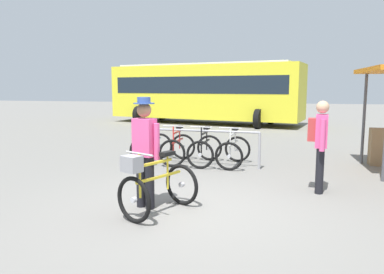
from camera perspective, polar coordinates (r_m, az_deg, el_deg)
The scene contains 10 objects.
ground_plane at distance 5.75m, azimuth -0.24°, elevation -11.17°, with size 80.00×80.00×0.00m, color slate.
bike_rack_rail at distance 8.72m, azimuth 0.21°, elevation -0.18°, with size 3.21×0.18×0.88m.
racked_bike_teal at distance 9.31m, azimuth -6.34°, elevation -1.57°, with size 0.83×1.18×0.97m.
racked_bike_red at distance 9.07m, azimuth -2.24°, elevation -1.78°, with size 0.67×1.12×0.97m.
racked_bike_black at distance 8.87m, azimuth 2.05°, elevation -1.98°, with size 0.68×1.09×0.97m.
racked_bike_white at distance 8.73m, azimuth 6.51°, elevation -2.19°, with size 0.73×1.15×0.97m.
featured_bicycle at distance 5.40m, azimuth -5.80°, elevation -7.55°, with size 1.05×1.26×0.97m.
person_with_featured_bike at distance 5.63m, azimuth -7.41°, elevation -1.70°, with size 0.51×0.32×1.72m.
pedestrian_with_backpack at distance 6.81m, azimuth 19.41°, elevation -0.53°, with size 0.36×0.53×1.64m.
bus_distant at distance 19.15m, azimuth 1.93°, elevation 7.35°, with size 10.30×4.68×3.08m.
Camera 1 is at (1.35, -5.28, 1.86)m, focal length 34.03 mm.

